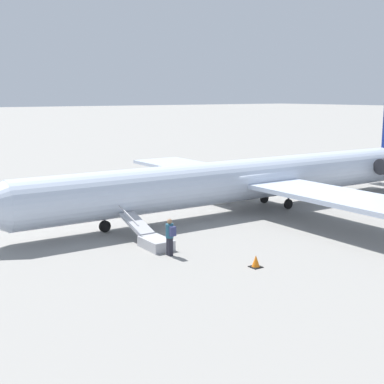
{
  "coord_description": "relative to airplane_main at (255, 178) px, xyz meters",
  "views": [
    {
      "loc": [
        21.84,
        25.38,
        7.32
      ],
      "look_at": [
        4.41,
        0.72,
        1.81
      ],
      "focal_mm": 50.0,
      "sensor_mm": 36.0,
      "label": 1
    }
  ],
  "objects": [
    {
      "name": "ground_plane",
      "position": [
        1.01,
        -0.02,
        -2.03
      ],
      "size": [
        600.0,
        600.0,
        0.0
      ],
      "primitive_type": "plane",
      "color": "gray"
    },
    {
      "name": "airplane_main",
      "position": [
        0.0,
        0.0,
        0.0
      ],
      "size": [
        35.53,
        27.26,
        6.8
      ],
      "rotation": [
        0.0,
        0.0,
        -0.02
      ],
      "color": "silver",
      "rests_on": "ground"
    },
    {
      "name": "passenger",
      "position": [
        9.98,
        5.4,
        -1.02
      ],
      "size": [
        0.36,
        0.54,
        1.74
      ],
      "rotation": [
        0.0,
        0.0,
        -1.59
      ],
      "color": "#23232D",
      "rests_on": "ground"
    },
    {
      "name": "boarding_stairs",
      "position": [
        9.88,
        3.6,
        -1.65
      ],
      "size": [
        1.14,
        4.04,
        1.69
      ],
      "rotation": [
        0.0,
        0.0,
        -1.59
      ],
      "color": "#B2B2B7",
      "rests_on": "ground"
    },
    {
      "name": "traffic_cone_near_stairs",
      "position": [
        7.87,
        8.93,
        -1.78
      ],
      "size": [
        0.49,
        0.49,
        0.53
      ],
      "color": "black",
      "rests_on": "ground"
    }
  ]
}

